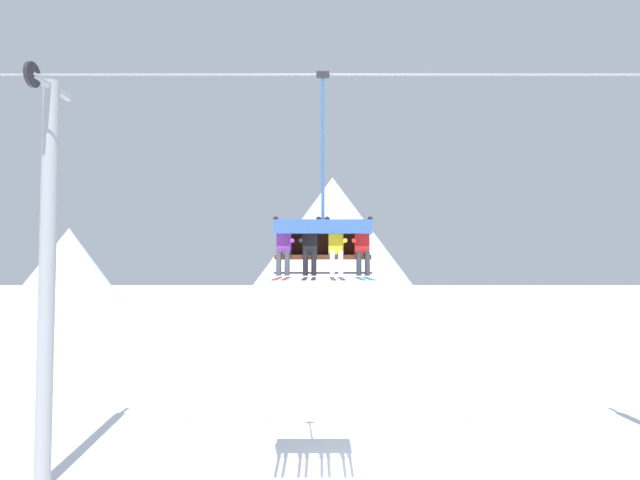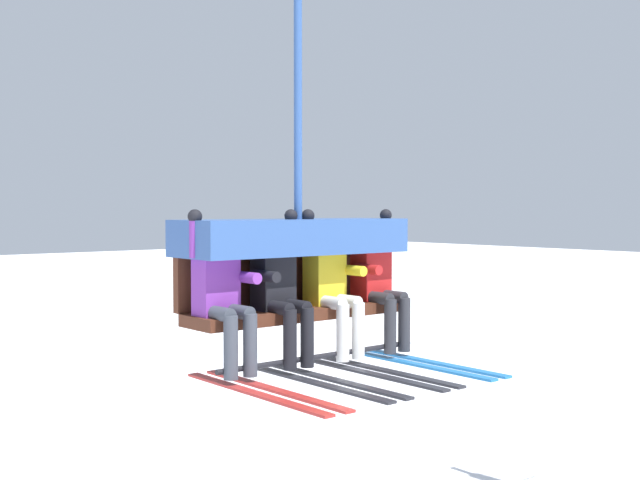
{
  "view_description": "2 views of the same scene",
  "coord_description": "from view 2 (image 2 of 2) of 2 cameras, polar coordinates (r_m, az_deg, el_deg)",
  "views": [
    {
      "loc": [
        -1.1,
        -11.59,
        5.1
      ],
      "look_at": [
        -1.05,
        -0.9,
        5.58
      ],
      "focal_mm": 28.0,
      "sensor_mm": 36.0,
      "label": 1
    },
    {
      "loc": [
        -5.26,
        -6.16,
        6.1
      ],
      "look_at": [
        -0.77,
        -0.78,
        5.83
      ],
      "focal_mm": 45.0,
      "sensor_mm": 36.0,
      "label": 2
    }
  ],
  "objects": [
    {
      "name": "skier_red",
      "position": [
        7.31,
        4.32,
        -2.91
      ],
      "size": [
        0.48,
        1.7,
        1.34
      ],
      "color": "red"
    },
    {
      "name": "chairlift_chair",
      "position": [
        6.89,
        -1.94,
        -0.49
      ],
      "size": [
        2.1,
        0.74,
        4.43
      ],
      "color": "#512819"
    },
    {
      "name": "skier_black",
      "position": [
        6.58,
        -2.69,
        -3.48
      ],
      "size": [
        0.48,
        1.7,
        1.34
      ],
      "color": "black"
    },
    {
      "name": "skier_yellow",
      "position": [
        6.93,
        0.96,
        -3.19
      ],
      "size": [
        0.48,
        1.7,
        1.34
      ],
      "color": "yellow"
    },
    {
      "name": "skier_purple",
      "position": [
        6.26,
        -6.84,
        -3.79
      ],
      "size": [
        0.48,
        1.7,
        1.34
      ],
      "color": "purple"
    }
  ]
}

